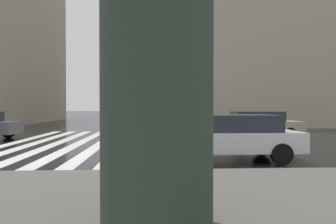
{
  "coord_description": "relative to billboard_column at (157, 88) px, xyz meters",
  "views": [
    {
      "loc": [
        -10.5,
        -3.12,
        1.66
      ],
      "look_at": [
        3.49,
        -3.78,
        1.42
      ],
      "focal_mm": 33.31,
      "sensor_mm": 36.0,
      "label": 1
    }
  ],
  "objects": [
    {
      "name": "billboard_column",
      "position": [
        0.0,
        0.0,
        0.0
      ],
      "size": [
        1.37,
        1.37,
        3.37
      ],
      "color": "#28382D",
      "rests_on": "sidewalk_pavement"
    },
    {
      "name": "ground_plane",
      "position": [
        6.86,
        3.16,
        -1.88
      ],
      "size": [
        220.0,
        220.0,
        0.0
      ],
      "primitive_type": "plane",
      "color": "black"
    },
    {
      "name": "zebra_crossing",
      "position": [
        10.86,
        3.4,
        -1.87
      ],
      "size": [
        13.0,
        6.5,
        0.01
      ],
      "color": "silver",
      "rests_on": "ground_plane"
    },
    {
      "name": "car_champagne",
      "position": [
        12.36,
        -5.47,
        -1.12
      ],
      "size": [
        1.85,
        4.1,
        1.41
      ],
      "color": "tan",
      "rests_on": "ground_plane"
    },
    {
      "name": "haussmann_block_corner",
      "position": [
        27.67,
        -16.12,
        7.77
      ],
      "size": [
        16.6,
        28.58,
        19.7
      ],
      "color": "tan",
      "rests_on": "ground_plane"
    },
    {
      "name": "car_white",
      "position": [
        5.86,
        -2.4,
        -1.12
      ],
      "size": [
        1.85,
        4.1,
        1.41
      ],
      "color": "silver",
      "rests_on": "ground_plane"
    }
  ]
}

